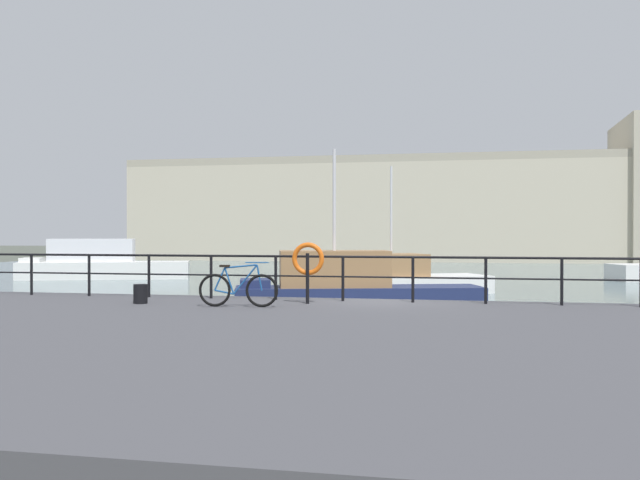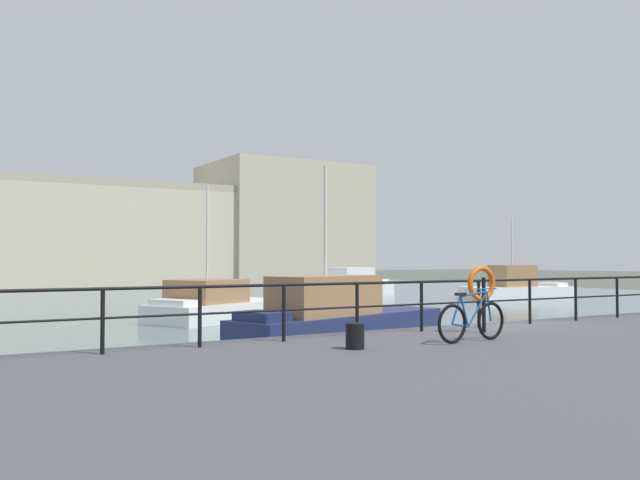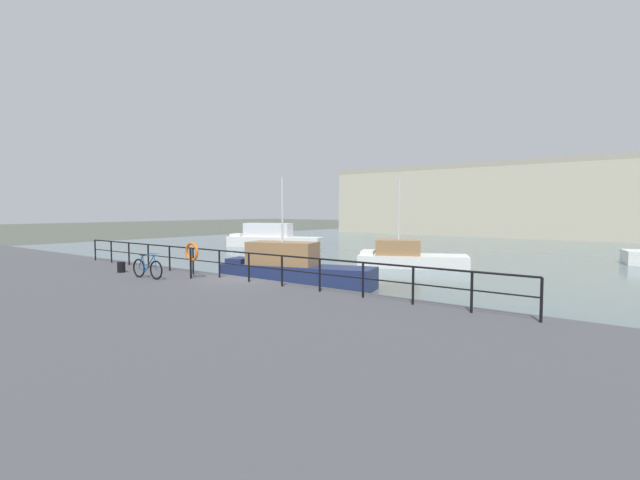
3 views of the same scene
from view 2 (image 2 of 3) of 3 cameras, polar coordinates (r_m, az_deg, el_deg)
name	(u,v)px [view 2 (image 2 of 3)]	position (r m, az deg, el deg)	size (l,w,h in m)	color
ground_plane	(481,366)	(16.74, 13.58, -10.42)	(240.00, 240.00, 0.00)	#4C5147
water_basin	(134,300)	(43.65, -15.57, -4.97)	(80.00, 60.00, 0.01)	slate
harbor_building	(135,234)	(68.69, -15.50, 0.53)	(62.90, 12.82, 12.97)	#C1B79E
moored_red_daysailer	(348,286)	(45.70, 2.39, -3.95)	(8.05, 4.65, 2.00)	white
moored_green_narrowboat	(515,287)	(45.52, 16.31, -3.88)	(7.49, 3.97, 5.25)	white
moored_harbor_tender	(337,321)	(18.98, 1.47, -6.94)	(7.68, 3.92, 5.18)	navy
moored_blue_motorboat	(216,305)	(28.48, -8.84, -5.47)	(7.28, 5.47, 5.57)	white
quay_railing	(505,293)	(16.06, 15.48, -4.42)	(21.51, 0.07, 1.08)	black
parked_bicycle	(472,321)	(12.79, 12.81, -6.72)	(1.77, 0.20, 0.98)	black
mooring_bollard	(355,336)	(11.50, 3.00, -8.18)	(0.32, 0.32, 0.44)	black
life_ring_stand	(482,286)	(14.44, 13.62, -3.81)	(0.75, 0.16, 1.40)	black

